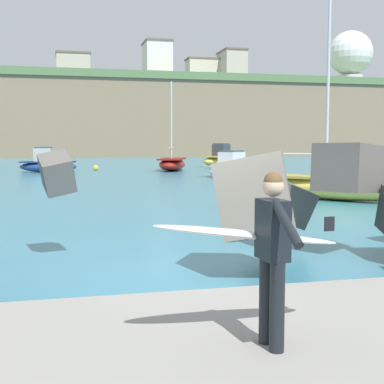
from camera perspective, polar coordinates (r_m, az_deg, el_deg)
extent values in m
plane|color=teal|center=(9.50, 2.22, -8.68)|extent=(400.00, 400.00, 0.00)
cube|color=gray|center=(5.89, 13.19, -16.51)|extent=(48.00, 4.40, 0.24)
cube|color=#605B56|center=(12.11, 9.42, -0.75)|extent=(1.54, 1.47, 1.37)
cube|color=#605B56|center=(11.22, 16.53, 2.44)|extent=(1.66, 1.59, 1.05)
cube|color=slate|center=(9.16, 6.84, -0.78)|extent=(1.67, 1.78, 1.69)
cube|color=#605B56|center=(10.81, -14.33, 1.98)|extent=(0.78, 0.97, 0.96)
cylinder|color=black|center=(5.38, 9.14, -12.12)|extent=(0.15, 0.15, 0.90)
cylinder|color=black|center=(5.59, 7.99, -11.45)|extent=(0.15, 0.15, 0.90)
cube|color=black|center=(5.32, 8.66, -4.03)|extent=(0.25, 0.40, 0.60)
sphere|color=#DBB28E|center=(5.26, 8.73, 0.60)|extent=(0.21, 0.21, 0.21)
sphere|color=brown|center=(5.26, 8.74, 1.14)|extent=(0.19, 0.19, 0.19)
cylinder|color=black|center=(4.94, 10.14, -3.35)|extent=(0.13, 0.53, 0.41)
cylinder|color=black|center=(5.54, 7.50, -4.04)|extent=(0.09, 0.09, 0.56)
ellipsoid|color=white|center=(5.57, 6.25, -4.60)|extent=(2.11, 0.53, 0.37)
cube|color=black|center=(6.01, 14.56, -3.34)|extent=(0.12, 0.03, 0.16)
ellipsoid|color=#EAC64C|center=(22.13, 15.33, 0.37)|extent=(5.45, 5.89, 0.93)
cube|color=#AF9539|center=(22.10, 15.36, 1.46)|extent=(5.02, 5.41, 0.10)
cylinder|color=silver|center=(22.34, 14.43, 11.19)|extent=(0.12, 0.12, 7.44)
cylinder|color=silver|center=(22.23, 14.27, 3.94)|extent=(2.57, 2.91, 0.08)
ellipsoid|color=maroon|center=(44.09, -2.15, 2.98)|extent=(3.70, 6.07, 1.01)
cube|color=maroon|center=(44.07, -2.15, 3.58)|extent=(3.40, 5.59, 0.10)
cylinder|color=silver|center=(43.66, -2.23, 7.73)|extent=(0.12, 0.12, 6.26)
cylinder|color=silver|center=(43.63, -2.22, 4.80)|extent=(1.10, 3.29, 0.08)
ellipsoid|color=beige|center=(37.13, 4.62, 2.34)|extent=(5.75, 5.55, 0.76)
cube|color=#9C9991|center=(37.12, 4.62, 2.86)|extent=(5.29, 5.10, 0.10)
cube|color=silver|center=(36.70, 4.29, 3.60)|extent=(2.12, 2.09, 0.90)
cube|color=#334C5B|center=(36.69, 4.29, 4.40)|extent=(1.91, 1.88, 0.12)
ellipsoid|color=navy|center=(42.81, -15.21, 2.63)|extent=(4.67, 2.64, 0.86)
cube|color=navy|center=(42.80, -15.22, 3.15)|extent=(4.30, 2.43, 0.10)
cube|color=#B7B2A8|center=(42.86, -15.67, 3.87)|extent=(1.51, 1.32, 1.02)
cube|color=#334C5B|center=(42.85, -15.69, 4.64)|extent=(1.36, 1.19, 0.12)
ellipsoid|color=#EAC64C|center=(51.64, 2.96, 3.32)|extent=(4.94, 4.89, 1.01)
cube|color=#AF9539|center=(51.62, 2.96, 3.83)|extent=(4.55, 4.50, 0.10)
cube|color=#33383D|center=(51.93, 3.16, 4.51)|extent=(1.93, 1.93, 1.13)
cube|color=#334C5B|center=(51.92, 3.16, 5.20)|extent=(1.74, 1.73, 0.12)
sphere|color=#E54C1E|center=(42.32, -14.27, 2.34)|extent=(0.44, 0.44, 0.44)
sphere|color=silver|center=(32.18, -13.01, 1.48)|extent=(0.44, 0.44, 0.44)
sphere|color=yellow|center=(44.78, -10.32, 2.57)|extent=(0.44, 0.44, 0.44)
cube|color=#847056|center=(103.06, 0.36, 7.45)|extent=(81.76, 34.71, 12.26)
cube|color=#567547|center=(103.53, 0.36, 11.18)|extent=(83.39, 35.41, 1.20)
cylinder|color=silver|center=(114.01, 16.59, 11.32)|extent=(5.01, 5.01, 2.39)
sphere|color=white|center=(114.76, 16.67, 14.11)|extent=(8.84, 8.84, 8.84)
cube|color=silver|center=(93.24, -3.77, 13.94)|extent=(4.32, 6.07, 5.65)
cube|color=#66564C|center=(93.73, -3.78, 15.73)|extent=(4.54, 6.37, 0.30)
cube|color=#B2ADA3|center=(97.23, -12.65, 12.98)|extent=(5.64, 5.52, 4.03)
cube|color=#66564C|center=(97.54, -12.68, 14.24)|extent=(5.92, 5.79, 0.30)
cube|color=#B2ADA3|center=(103.44, 4.31, 13.14)|extent=(4.12, 6.75, 5.89)
cube|color=#66564C|center=(103.91, 4.32, 14.83)|extent=(4.32, 7.08, 0.30)
cube|color=beige|center=(104.66, 1.32, 12.71)|extent=(6.63, 4.08, 4.62)
cube|color=#66564C|center=(105.01, 1.32, 14.05)|extent=(6.96, 4.28, 0.30)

